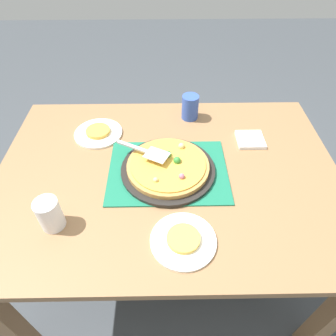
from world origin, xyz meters
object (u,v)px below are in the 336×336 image
object	(u,v)px
served_slice_left	(183,238)
served_slice_right	(98,131)
plate_far_right	(98,133)
pizza_server	(146,151)
plate_near_left	(183,241)
cup_far	(190,107)
cup_near	(50,214)
napkin_stack	(250,140)
pizza_pan	(168,169)
pizza	(168,166)

from	to	relation	value
served_slice_left	served_slice_right	world-z (taller)	same
plate_far_right	served_slice_left	size ratio (longest dim) A/B	2.00
plate_far_right	pizza_server	distance (m)	0.32
plate_near_left	cup_far	world-z (taller)	cup_far
pizza_server	cup_near	bearing A→B (deg)	-136.50
plate_far_right	served_slice_right	size ratio (longest dim) A/B	2.00
served_slice_left	plate_far_right	bearing A→B (deg)	122.53
served_slice_right	napkin_stack	bearing A→B (deg)	-5.07
pizza_pan	cup_near	xyz separation A→B (m)	(-0.40, -0.25, 0.05)
pizza_pan	plate_far_right	bearing A→B (deg)	142.17
served_slice_right	cup_near	world-z (taller)	cup_near
cup_near	pizza_server	bearing A→B (deg)	43.50
pizza_pan	pizza_server	size ratio (longest dim) A/B	1.70
pizza	served_slice_left	world-z (taller)	pizza
pizza_pan	napkin_stack	xyz separation A→B (m)	(0.38, 0.19, -0.01)
plate_near_left	plate_far_right	bearing A→B (deg)	122.53
plate_near_left	napkin_stack	bearing A→B (deg)	57.08
plate_near_left	cup_far	xyz separation A→B (m)	(0.07, 0.70, 0.06)
plate_far_right	served_slice_left	world-z (taller)	served_slice_left
served_slice_left	pizza_server	xyz separation A→B (m)	(-0.13, 0.37, 0.05)
served_slice_right	cup_far	xyz separation A→B (m)	(0.43, 0.13, 0.04)
served_slice_left	napkin_stack	size ratio (longest dim) A/B	0.92
served_slice_left	cup_near	bearing A→B (deg)	170.53
served_slice_right	served_slice_left	bearing A→B (deg)	-57.47
pizza_server	pizza_pan	bearing A→B (deg)	-27.89
plate_near_left	cup_far	size ratio (longest dim) A/B	1.83
cup_far	cup_near	bearing A→B (deg)	-129.36
served_slice_left	cup_near	size ratio (longest dim) A/B	0.92
served_slice_right	pizza_pan	bearing A→B (deg)	-37.83
plate_far_right	cup_far	size ratio (longest dim) A/B	1.83
napkin_stack	pizza_server	bearing A→B (deg)	-163.05
pizza_pan	cup_far	distance (m)	0.39
served_slice_left	cup_near	distance (m)	0.45
pizza_server	cup_far	bearing A→B (deg)	58.64
pizza_pan	served_slice_left	world-z (taller)	served_slice_left
plate_near_left	plate_far_right	world-z (taller)	same
cup_near	pizza_pan	bearing A→B (deg)	32.11
pizza	pizza_server	size ratio (longest dim) A/B	1.48
pizza	served_slice_left	distance (m)	0.33
pizza	cup_far	world-z (taller)	cup_far
served_slice_right	pizza_server	world-z (taller)	pizza_server
pizza_pan	cup_far	world-z (taller)	cup_far
pizza	plate_near_left	size ratio (longest dim) A/B	1.50
cup_near	cup_far	bearing A→B (deg)	50.64
plate_far_right	cup_far	world-z (taller)	cup_far
pizza_pan	cup_far	bearing A→B (deg)	73.15
served_slice_left	pizza_server	world-z (taller)	pizza_server
cup_far	pizza_server	xyz separation A→B (m)	(-0.20, -0.33, 0.01)
pizza_pan	plate_near_left	world-z (taller)	pizza_pan
plate_near_left	served_slice_left	distance (m)	0.01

